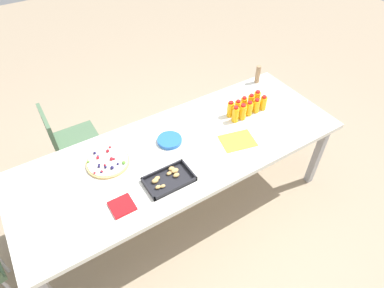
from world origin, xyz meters
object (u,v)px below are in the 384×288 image
Objects in this scene: juice_bottle_2 at (244,104)px; fruit_pizza at (108,162)px; juice_bottle_0 at (257,98)px; juice_bottle_5 at (263,103)px; cardboard_tube at (258,74)px; snack_tray at (169,179)px; chair_near_right at (68,140)px; juice_bottle_3 at (238,107)px; juice_bottle_8 at (243,112)px; juice_bottle_6 at (256,106)px; juice_bottle_7 at (249,109)px; plate_stack at (170,140)px; napkin_stack at (122,206)px; juice_bottle_9 at (235,114)px; paper_folder at (238,141)px; juice_bottle_1 at (251,102)px; party_table at (182,153)px.

juice_bottle_2 reaches higher than fruit_pizza.
juice_bottle_0 is 1.05× the size of juice_bottle_5.
snack_tray is at bearing 25.11° from cardboard_tube.
chair_near_right is 1.54m from juice_bottle_3.
juice_bottle_5 is at bearing -178.25° from juice_bottle_8.
juice_bottle_6 is 0.08m from juice_bottle_7.
napkin_stack is (0.56, 0.37, -0.01)m from plate_stack.
juice_bottle_5 reaches higher than juice_bottle_6.
juice_bottle_2 is 1.04× the size of juice_bottle_6.
juice_bottle_0 is at bearing -162.17° from snack_tray.
snack_tray is (1.08, 0.27, -0.05)m from juice_bottle_5.
juice_bottle_9 is 0.25m from paper_folder.
juice_bottle_0 reaches higher than juice_bottle_7.
juice_bottle_8 is 0.97× the size of juice_bottle_9.
plate_stack is (0.66, -0.07, -0.05)m from juice_bottle_8.
chair_near_right is 3.19× the size of paper_folder.
juice_bottle_7 is 0.51× the size of paper_folder.
cardboard_tube is (-0.46, -0.36, 0.02)m from juice_bottle_8.
juice_bottle_1 is 0.10m from juice_bottle_7.
juice_bottle_9 reaches higher than fruit_pizza.
juice_bottle_5 is 0.91× the size of juice_bottle_9.
cardboard_tube reaches higher than plate_stack.
juice_bottle_1 reaches higher than paper_folder.
juice_bottle_5 is at bearing 153.44° from juice_bottle_2.
juice_bottle_8 is 0.43× the size of snack_tray.
juice_bottle_0 is 0.82× the size of cardboard_tube.
juice_bottle_9 is at bearing 174.19° from fruit_pizza.
juice_bottle_8 is at bearing 176.54° from juice_bottle_9.
cardboard_tube is (-0.54, -0.35, 0.02)m from juice_bottle_9.
juice_bottle_5 is at bearing 56.40° from cardboard_tube.
plate_stack is (0.58, -0.07, -0.06)m from juice_bottle_9.
juice_bottle_8 reaches higher than juice_bottle_1.
party_table is 3.08× the size of chair_near_right.
juice_bottle_3 is at bearing -169.44° from party_table.
party_table is 18.74× the size of juice_bottle_2.
snack_tray is (0.85, 0.26, -0.06)m from juice_bottle_8.
juice_bottle_7 reaches higher than fruit_pizza.
chair_near_right is 6.21× the size of juice_bottle_7.
cardboard_tube reaches higher than party_table.
snack_tray reaches higher than napkin_stack.
napkin_stack is at bearing 14.77° from juice_bottle_0.
napkin_stack is (0.60, 0.26, 0.06)m from party_table.
juice_bottle_3 is (0.07, 0.01, -0.00)m from juice_bottle_2.
juice_bottle_7 is 0.15m from juice_bottle_9.
juice_bottle_2 reaches higher than paper_folder.
juice_bottle_2 is at bearing 178.60° from fruit_pizza.
napkin_stack is at bearing 16.91° from juice_bottle_3.
juice_bottle_8 is at bearing 46.78° from juice_bottle_2.
snack_tray is (1.00, 0.34, -0.05)m from juice_bottle_1.
juice_bottle_5 is 0.70× the size of plate_stack.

